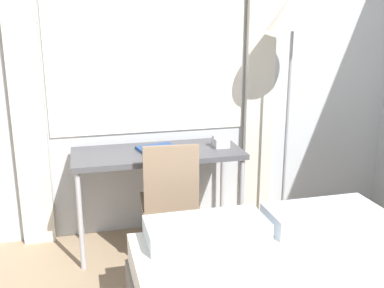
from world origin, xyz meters
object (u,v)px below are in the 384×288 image
at_px(desk, 158,159).
at_px(telephone, 221,142).
at_px(book, 157,148).
at_px(desk_chair, 170,197).
at_px(standing_lamp, 293,26).

distance_m(desk, telephone, 0.51).
bearing_deg(book, desk_chair, -84.26).
bearing_deg(telephone, desk, 178.98).
xyz_separation_m(telephone, book, (-0.50, 0.04, -0.03)).
xyz_separation_m(desk_chair, book, (-0.03, 0.32, 0.27)).
distance_m(standing_lamp, telephone, 1.04).
distance_m(desk_chair, book, 0.42).
height_order(desk, telephone, telephone).
xyz_separation_m(desk, telephone, (0.50, -0.01, 0.11)).
distance_m(standing_lamp, book, 1.39).
bearing_deg(standing_lamp, desk, 179.67).
bearing_deg(desk, book, 91.77).
relative_size(desk_chair, standing_lamp, 0.48).
relative_size(desk, standing_lamp, 0.66).
relative_size(standing_lamp, book, 6.11).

